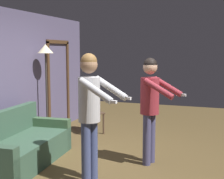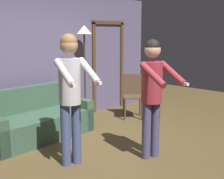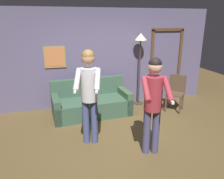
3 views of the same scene
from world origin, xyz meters
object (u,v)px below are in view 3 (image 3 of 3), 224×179
Objects in this scene: torchiere_lamp at (140,46)px; person_standing_left at (89,88)px; person_standing_right at (153,98)px; couch at (91,104)px; dining_chair_distant at (176,91)px.

person_standing_left is at bearing -134.04° from torchiere_lamp.
person_standing_right is at bearing -32.25° from person_standing_left.
person_standing_right is (0.98, -0.62, -0.06)m from person_standing_left.
torchiere_lamp is (1.43, 0.39, 1.35)m from couch.
dining_chair_distant reaches higher than couch.
torchiere_lamp reaches higher than dining_chair_distant.
person_standing_left is (-0.25, -1.34, 0.83)m from couch.
couch is 2.24m from dining_chair_distant.
torchiere_lamp is 1.09× the size of person_standing_left.
torchiere_lamp is at bearing 139.96° from dining_chair_distant.
dining_chair_distant is at bearing -40.04° from torchiere_lamp.
couch is 2.23m from person_standing_right.
couch is at bearing -164.62° from torchiere_lamp.
torchiere_lamp is 1.50m from dining_chair_distant.
couch is at bearing 173.18° from dining_chair_distant.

